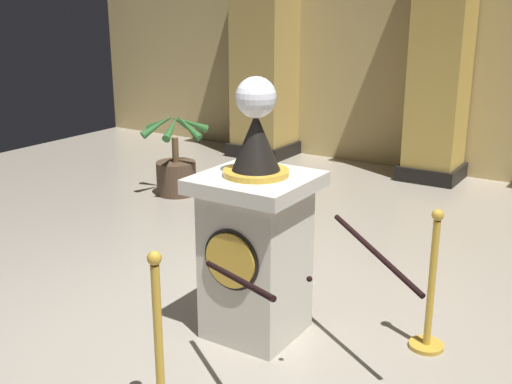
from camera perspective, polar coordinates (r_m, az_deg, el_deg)
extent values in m
plane|color=#9E9384|center=(4.72, -2.97, -12.35)|extent=(12.55, 12.55, 0.00)
cube|color=tan|center=(9.02, 17.40, 12.79)|extent=(12.55, 0.16, 3.56)
cube|color=beige|center=(4.45, 0.00, -6.45)|extent=(0.60, 0.60, 1.08)
cube|color=beige|center=(4.25, 0.00, 0.87)|extent=(0.75, 0.75, 0.10)
cylinder|color=gold|center=(4.16, -2.35, -6.25)|extent=(0.38, 0.03, 0.38)
cylinder|color=black|center=(4.17, -2.27, -6.21)|extent=(0.43, 0.01, 0.43)
cylinder|color=gold|center=(4.23, 0.00, 1.78)|extent=(0.45, 0.45, 0.04)
cone|color=black|center=(4.18, 0.00, 4.64)|extent=(0.33, 0.33, 0.39)
cylinder|color=gold|center=(4.15, 0.00, 7.21)|extent=(0.03, 0.03, 0.07)
sphere|color=silver|center=(4.13, 0.00, 8.61)|extent=(0.27, 0.27, 0.27)
cylinder|color=gold|center=(3.61, -8.83, -13.59)|extent=(0.05, 0.05, 0.96)
sphere|color=gold|center=(3.38, -9.23, -5.96)|extent=(0.08, 0.08, 0.08)
cylinder|color=gold|center=(4.64, 15.22, -13.31)|extent=(0.24, 0.24, 0.03)
cylinder|color=gold|center=(4.43, 15.67, -8.24)|extent=(0.05, 0.05, 0.93)
sphere|color=gold|center=(4.25, 16.20, -2.02)|extent=(0.08, 0.08, 0.08)
cylinder|color=black|center=(3.61, -1.74, -7.91)|extent=(0.82, 0.55, 0.22)
cylinder|color=black|center=(4.03, 10.82, -5.44)|extent=(0.82, 0.55, 0.22)
sphere|color=black|center=(3.83, 4.88, -7.88)|extent=(0.04, 0.04, 0.04)
cube|color=black|center=(9.92, 0.81, 4.03)|extent=(0.91, 0.91, 0.20)
cube|color=tan|center=(9.69, 0.85, 13.34)|extent=(0.79, 0.79, 3.42)
cube|color=black|center=(8.86, 15.68, 1.82)|extent=(0.77, 0.77, 0.20)
cube|color=gold|center=(8.60, 16.54, 12.22)|extent=(0.67, 0.67, 3.42)
cylinder|color=#4C3828|center=(7.87, -7.25, 1.27)|extent=(0.49, 0.49, 0.41)
cylinder|color=brown|center=(7.78, -7.34, 3.80)|extent=(0.08, 0.08, 0.30)
cone|color=#2D662D|center=(7.58, -6.22, 5.94)|extent=(0.42, 0.11, 0.32)
cone|color=#2D662D|center=(7.76, -5.87, 6.20)|extent=(0.30, 0.41, 0.30)
cone|color=#2D662D|center=(7.92, -6.94, 6.38)|extent=(0.21, 0.43, 0.29)
cone|color=#2D662D|center=(7.85, -8.66, 6.23)|extent=(0.43, 0.11, 0.27)
cone|color=#2D662D|center=(7.67, -8.99, 5.97)|extent=(0.29, 0.40, 0.33)
cone|color=#2D662D|center=(7.51, -7.69, 5.79)|extent=(0.26, 0.41, 0.32)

